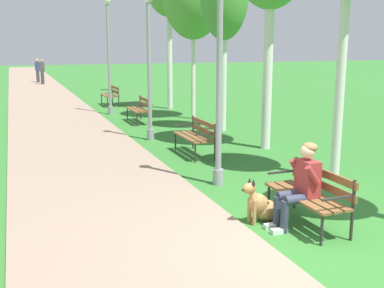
# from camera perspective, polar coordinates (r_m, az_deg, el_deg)

# --- Properties ---
(ground_plane) EXTENTS (120.00, 120.00, 0.00)m
(ground_plane) POSITION_cam_1_polar(r_m,az_deg,el_deg) (6.41, 13.05, -12.29)
(ground_plane) COLOR #33752D
(paved_path) EXTENTS (3.23, 60.00, 0.04)m
(paved_path) POSITION_cam_1_polar(r_m,az_deg,el_deg) (28.95, -18.17, 6.26)
(paved_path) COLOR gray
(paved_path) RESTS_ON ground
(park_bench_near) EXTENTS (0.55, 1.50, 0.85)m
(park_bench_near) POSITION_cam_1_polar(r_m,az_deg,el_deg) (7.08, 14.26, -5.56)
(park_bench_near) COLOR brown
(park_bench_near) RESTS_ON ground
(park_bench_mid) EXTENTS (0.55, 1.50, 0.85)m
(park_bench_mid) POSITION_cam_1_polar(r_m,az_deg,el_deg) (11.21, 0.55, 1.23)
(park_bench_mid) COLOR brown
(park_bench_mid) RESTS_ON ground
(park_bench_far) EXTENTS (0.55, 1.50, 0.85)m
(park_bench_far) POSITION_cam_1_polar(r_m,az_deg,el_deg) (16.04, -6.29, 4.41)
(park_bench_far) COLOR brown
(park_bench_far) RESTS_ON ground
(park_bench_furthest) EXTENTS (0.55, 1.50, 0.85)m
(park_bench_furthest) POSITION_cam_1_polar(r_m,az_deg,el_deg) (20.79, -9.79, 6.03)
(park_bench_furthest) COLOR brown
(park_bench_furthest) RESTS_ON ground
(person_seated_on_near_bench) EXTENTS (0.74, 0.49, 1.25)m
(person_seated_on_near_bench) POSITION_cam_1_polar(r_m,az_deg,el_deg) (6.89, 13.07, -4.52)
(person_seated_on_near_bench) COLOR #33384C
(person_seated_on_near_bench) RESTS_ON ground
(dog_shepherd) EXTENTS (0.83, 0.35, 0.71)m
(dog_shepherd) POSITION_cam_1_polar(r_m,az_deg,el_deg) (7.12, 8.39, -7.35)
(dog_shepherd) COLOR #B27F47
(dog_shepherd) RESTS_ON ground
(lamp_post_near) EXTENTS (0.24, 0.24, 4.22)m
(lamp_post_near) POSITION_cam_1_polar(r_m,az_deg,el_deg) (8.58, 3.34, 9.16)
(lamp_post_near) COLOR gray
(lamp_post_near) RESTS_ON ground
(lamp_post_mid) EXTENTS (0.24, 0.24, 3.99)m
(lamp_post_mid) POSITION_cam_1_polar(r_m,az_deg,el_deg) (12.89, -5.22, 9.54)
(lamp_post_mid) COLOR gray
(lamp_post_mid) RESTS_ON ground
(lamp_post_far) EXTENTS (0.24, 0.24, 4.34)m
(lamp_post_far) POSITION_cam_1_polar(r_m,az_deg,el_deg) (18.04, -10.07, 10.66)
(lamp_post_far) COLOR gray
(lamp_post_far) RESTS_ON ground
(pedestrian_distant) EXTENTS (0.32, 0.22, 1.65)m
(pedestrian_distant) POSITION_cam_1_polar(r_m,az_deg,el_deg) (32.80, -17.71, 8.33)
(pedestrian_distant) COLOR #383842
(pedestrian_distant) RESTS_ON ground
(pedestrian_further_distant) EXTENTS (0.32, 0.22, 1.65)m
(pedestrian_further_distant) POSITION_cam_1_polar(r_m,az_deg,el_deg) (34.53, -18.22, 8.45)
(pedestrian_further_distant) COLOR #383842
(pedestrian_further_distant) RESTS_ON ground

